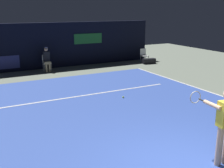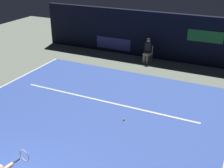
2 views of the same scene
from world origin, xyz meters
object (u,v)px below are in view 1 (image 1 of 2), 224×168
(line_judge_on_chair, at_px, (47,59))
(courtside_chair_near, at_px, (144,55))
(tennis_ball, at_px, (123,97))
(tennis_player, at_px, (224,123))
(equipment_bag, at_px, (149,61))

(line_judge_on_chair, bearing_deg, courtside_chair_near, -2.39)
(courtside_chair_near, distance_m, tennis_ball, 7.70)
(line_judge_on_chair, height_order, tennis_ball, line_judge_on_chair)
(line_judge_on_chair, relative_size, courtside_chair_near, 1.50)
(tennis_player, bearing_deg, equipment_bag, 62.53)
(tennis_ball, bearing_deg, line_judge_on_chair, 101.78)
(courtside_chair_near, xyz_separation_m, equipment_bag, (0.05, -0.49, -0.34))
(line_judge_on_chair, relative_size, tennis_ball, 19.41)
(line_judge_on_chair, xyz_separation_m, courtside_chair_near, (6.22, -0.26, -0.18))
(courtside_chair_near, bearing_deg, equipment_bag, -83.97)
(tennis_player, xyz_separation_m, line_judge_on_chair, (-0.80, 11.27, -0.30))
(tennis_player, distance_m, tennis_ball, 5.24)
(tennis_ball, bearing_deg, tennis_player, -95.32)
(tennis_player, height_order, line_judge_on_chair, tennis_player)
(courtside_chair_near, distance_m, equipment_bag, 0.60)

